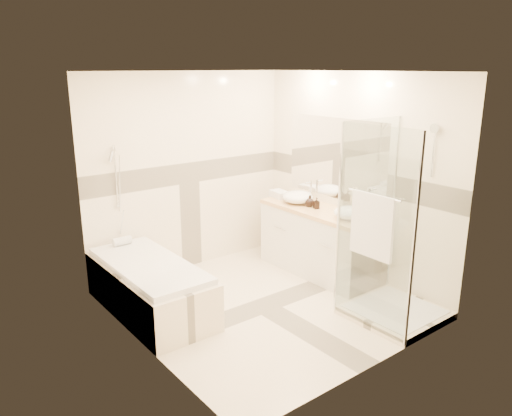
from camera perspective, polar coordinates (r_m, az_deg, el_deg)
room at (r=5.21m, az=1.22°, el=1.56°), size 2.82×3.02×2.52m
bathtub at (r=5.49m, az=-12.03°, el=-8.56°), size 0.75×1.70×0.56m
vanity at (r=6.35m, az=7.03°, el=-3.76°), size 0.58×1.62×0.85m
shower_enclosure at (r=5.34m, az=14.51°, el=-7.13°), size 0.96×0.93×2.04m
vessel_sink_near at (r=6.44m, az=4.80°, el=1.26°), size 0.40×0.40×0.16m
vessel_sink_far at (r=5.85m, az=10.61°, el=-0.53°), size 0.36×0.36×0.14m
faucet_near at (r=6.57m, az=6.21°, el=2.14°), size 0.11×0.03×0.26m
faucet_far at (r=5.98m, az=12.03°, el=0.80°), size 0.13×0.03×0.31m
amenity_bottle_a at (r=6.20m, az=6.93°, el=0.55°), size 0.08×0.08×0.14m
amenity_bottle_b at (r=6.28m, az=6.17°, el=0.81°), size 0.15×0.15×0.15m
folded_towels at (r=6.71m, az=2.71°, el=1.59°), size 0.20×0.30×0.09m
rolled_towel at (r=5.96m, az=-15.06°, el=-3.67°), size 0.21×0.10×0.10m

